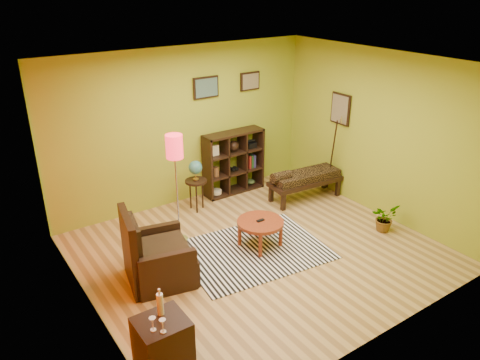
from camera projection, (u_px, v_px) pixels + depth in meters
ground at (259, 251)px, 7.11m from camera, size 5.00×5.00×0.00m
room_shell at (255, 140)px, 6.35m from camera, size 5.04×4.54×2.82m
zebra_rug at (254, 250)px, 7.12m from camera, size 2.29×1.81×0.01m
coffee_table at (260, 224)px, 7.11m from camera, size 0.71×0.71×0.46m
armchair at (156, 259)px, 6.33m from camera, size 1.02×1.02×1.05m
side_cabinet at (163, 344)px, 4.88m from camera, size 0.52×0.48×0.93m
floor_lamp at (175, 157)px, 6.84m from camera, size 0.26×0.26×1.75m
globe_table at (196, 173)px, 8.11m from camera, size 0.38×0.38×0.93m
cube_shelf at (234, 162)px, 8.88m from camera, size 1.20×0.35×1.20m
bench at (304, 178)px, 8.62m from camera, size 1.46×0.63×0.65m
potted_plant at (384, 220)px, 7.64m from camera, size 0.46×0.50×0.36m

